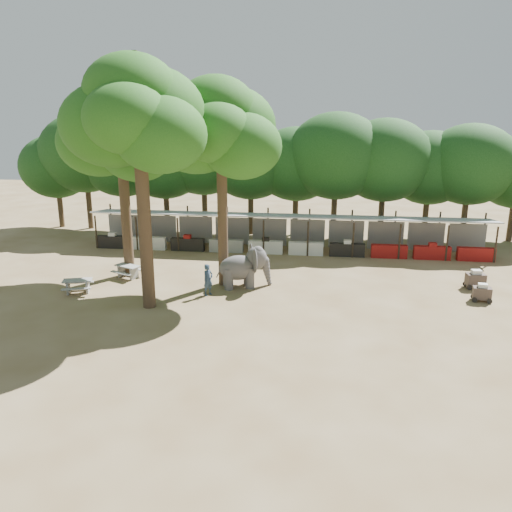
# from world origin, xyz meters

# --- Properties ---
(ground) EXTENTS (100.00, 100.00, 0.00)m
(ground) POSITION_xyz_m (0.00, 0.00, 0.00)
(ground) COLOR brown
(ground) RESTS_ON ground
(vendor_stalls) EXTENTS (28.00, 2.99, 2.80)m
(vendor_stalls) POSITION_xyz_m (-0.00, 13.84, 1.18)
(vendor_stalls) COLOR #999DA1
(vendor_stalls) RESTS_ON ground
(yard_tree_left) EXTENTS (7.10, 6.90, 11.02)m
(yard_tree_left) POSITION_xyz_m (-9.13, 7.19, 8.20)
(yard_tree_left) COLOR #332316
(yard_tree_left) RESTS_ON ground
(yard_tree_center) EXTENTS (7.10, 6.90, 12.04)m
(yard_tree_center) POSITION_xyz_m (-6.13, 2.19, 9.21)
(yard_tree_center) COLOR #332316
(yard_tree_center) RESTS_ON ground
(yard_tree_back) EXTENTS (7.10, 6.90, 11.36)m
(yard_tree_back) POSITION_xyz_m (-3.13, 6.19, 8.54)
(yard_tree_back) COLOR #332316
(yard_tree_back) RESTS_ON ground
(backdrop_trees) EXTENTS (46.46, 5.95, 8.33)m
(backdrop_trees) POSITION_xyz_m (0.00, 19.00, 5.51)
(backdrop_trees) COLOR #332316
(backdrop_trees) RESTS_ON ground
(elephant) EXTENTS (3.12, 2.32, 2.31)m
(elephant) POSITION_xyz_m (-1.73, 5.70, 1.16)
(elephant) COLOR #434041
(elephant) RESTS_ON ground
(handler) EXTENTS (0.68, 0.74, 1.71)m
(handler) POSITION_xyz_m (-3.45, 4.05, 0.85)
(handler) COLOR #26384C
(handler) RESTS_ON ground
(picnic_table_near) EXTENTS (1.85, 1.75, 0.75)m
(picnic_table_near) POSITION_xyz_m (-10.51, 3.41, 0.49)
(picnic_table_near) COLOR gray
(picnic_table_near) RESTS_ON ground
(picnic_table_far) EXTENTS (1.94, 1.86, 0.76)m
(picnic_table_far) POSITION_xyz_m (-8.85, 6.35, 0.49)
(picnic_table_far) COLOR gray
(picnic_table_far) RESTS_ON ground
(cart_front) EXTENTS (1.06, 0.78, 0.96)m
(cart_front) POSITION_xyz_m (10.76, 5.04, 0.47)
(cart_front) COLOR #3A2D27
(cart_front) RESTS_ON ground
(cart_back) EXTENTS (1.16, 0.82, 1.07)m
(cart_back) POSITION_xyz_m (11.00, 7.12, 0.53)
(cart_back) COLOR #3A2D27
(cart_back) RESTS_ON ground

